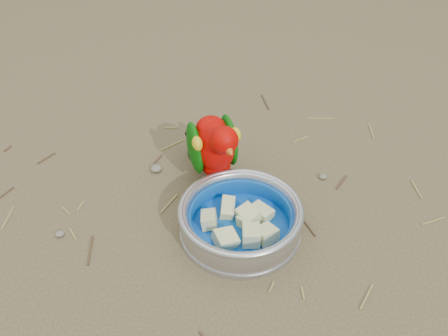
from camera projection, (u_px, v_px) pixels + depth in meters
name	position (u px, v px, depth m)	size (l,w,h in m)	color
ground	(246.00, 238.00, 0.89)	(60.00, 60.00, 0.00)	brown
food_bowl	(240.00, 229.00, 0.90)	(0.22, 0.22, 0.02)	#B2B2BA
bowl_wall	(241.00, 217.00, 0.88)	(0.22, 0.22, 0.04)	#B2B2BA
fruit_wedges	(240.00, 220.00, 0.88)	(0.13, 0.13, 0.03)	beige
lory_parrot	(215.00, 152.00, 0.95)	(0.09, 0.20, 0.16)	#B00300
ground_debris	(254.00, 230.00, 0.90)	(0.90, 0.80, 0.01)	olive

